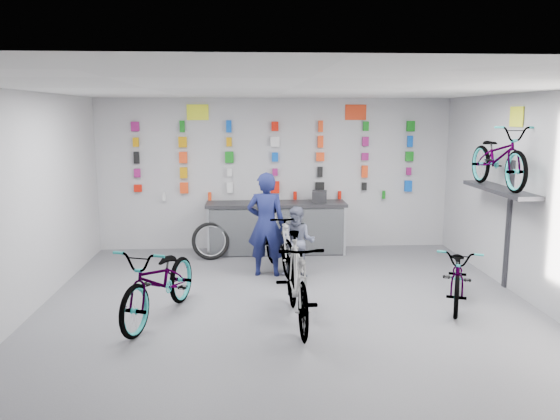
{
  "coord_description": "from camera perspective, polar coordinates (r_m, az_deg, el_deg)",
  "views": [
    {
      "loc": [
        -0.55,
        -6.84,
        2.7
      ],
      "look_at": [
        -0.05,
        1.4,
        1.23
      ],
      "focal_mm": 35.0,
      "sensor_mm": 36.0,
      "label": 1
    }
  ],
  "objects": [
    {
      "name": "floor",
      "position": [
        7.37,
        1.09,
        -11.41
      ],
      "size": [
        8.0,
        8.0,
        0.0
      ],
      "primitive_type": "plane",
      "color": "#545459",
      "rests_on": "ground"
    },
    {
      "name": "ceiling",
      "position": [
        6.87,
        1.18,
        12.58
      ],
      "size": [
        8.0,
        8.0,
        0.0
      ],
      "primitive_type": "plane",
      "rotation": [
        3.14,
        0.0,
        0.0
      ],
      "color": "white",
      "rests_on": "wall_back"
    },
    {
      "name": "wall_back",
      "position": [
        10.92,
        -0.54,
        3.76
      ],
      "size": [
        7.0,
        0.0,
        7.0
      ],
      "primitive_type": "plane",
      "rotation": [
        1.57,
        0.0,
        0.0
      ],
      "color": "#BCBDBF",
      "rests_on": "floor"
    },
    {
      "name": "wall_front",
      "position": [
        3.13,
        7.13,
        -12.51
      ],
      "size": [
        7.0,
        0.0,
        7.0
      ],
      "primitive_type": "plane",
      "rotation": [
        -1.57,
        0.0,
        0.0
      ],
      "color": "#BCBDBF",
      "rests_on": "floor"
    },
    {
      "name": "wall_left",
      "position": [
        7.54,
        -26.42,
        -0.14
      ],
      "size": [
        0.0,
        8.0,
        8.0
      ],
      "primitive_type": "plane",
      "rotation": [
        1.57,
        0.0,
        1.57
      ],
      "color": "#BCBDBF",
      "rests_on": "floor"
    },
    {
      "name": "wall_right",
      "position": [
        8.04,
        26.86,
        0.4
      ],
      "size": [
        0.0,
        8.0,
        8.0
      ],
      "primitive_type": "plane",
      "rotation": [
        1.57,
        0.0,
        -1.57
      ],
      "color": "#BCBDBF",
      "rests_on": "floor"
    },
    {
      "name": "counter",
      "position": [
        10.63,
        -0.41,
        -1.95
      ],
      "size": [
        2.7,
        0.66,
        1.0
      ],
      "color": "black",
      "rests_on": "floor"
    },
    {
      "name": "merch_wall",
      "position": [
        10.82,
        -0.66,
        5.23
      ],
      "size": [
        5.56,
        0.08,
        1.57
      ],
      "color": "red",
      "rests_on": "wall_back"
    },
    {
      "name": "wall_bracket",
      "position": [
        9.01,
        22.09,
        1.45
      ],
      "size": [
        0.39,
        1.9,
        2.0
      ],
      "color": "#333338",
      "rests_on": "wall_right"
    },
    {
      "name": "sign_left",
      "position": [
        10.86,
        -8.6,
        10.06
      ],
      "size": [
        0.42,
        0.02,
        0.3
      ],
      "primitive_type": "cube",
      "color": "#F3FF28",
      "rests_on": "wall_back"
    },
    {
      "name": "sign_right",
      "position": [
        11.03,
        7.91,
        10.08
      ],
      "size": [
        0.42,
        0.02,
        0.3
      ],
      "primitive_type": "cube",
      "color": "red",
      "rests_on": "wall_back"
    },
    {
      "name": "sign_side",
      "position": [
        8.99,
        23.48,
        8.94
      ],
      "size": [
        0.02,
        0.4,
        0.3
      ],
      "primitive_type": "cube",
      "color": "#F3FF28",
      "rests_on": "wall_right"
    },
    {
      "name": "bike_left",
      "position": [
        7.42,
        -12.4,
        -7.26
      ],
      "size": [
        1.27,
        2.09,
        1.04
      ],
      "primitive_type": "imported",
      "rotation": [
        0.0,
        0.0,
        -0.32
      ],
      "color": "gray",
      "rests_on": "floor"
    },
    {
      "name": "bike_center",
      "position": [
        7.08,
        1.83,
        -7.36
      ],
      "size": [
        0.6,
        1.94,
        1.16
      ],
      "primitive_type": "imported",
      "rotation": [
        0.0,
        0.0,
        0.03
      ],
      "color": "gray",
      "rests_on": "floor"
    },
    {
      "name": "bike_right",
      "position": [
        8.19,
        18.15,
        -6.43
      ],
      "size": [
        1.18,
        1.79,
        0.89
      ],
      "primitive_type": "imported",
      "rotation": [
        0.0,
        0.0,
        -0.38
      ],
      "color": "gray",
      "rests_on": "floor"
    },
    {
      "name": "bike_service",
      "position": [
        9.37,
        -0.08,
        -3.28
      ],
      "size": [
        0.87,
        1.85,
        1.07
      ],
      "primitive_type": "imported",
      "rotation": [
        0.0,
        0.0,
        0.21
      ],
      "color": "gray",
      "rests_on": "floor"
    },
    {
      "name": "bike_wall",
      "position": [
        8.92,
        21.89,
        5.19
      ],
      "size": [
        0.63,
        1.8,
        0.95
      ],
      "primitive_type": "imported",
      "color": "gray",
      "rests_on": "wall_bracket"
    },
    {
      "name": "clerk",
      "position": [
        9.1,
        -1.46,
        -1.51
      ],
      "size": [
        0.69,
        0.5,
        1.75
      ],
      "primitive_type": "imported",
      "rotation": [
        0.0,
        0.0,
        3.0
      ],
      "color": "#131847",
      "rests_on": "floor"
    },
    {
      "name": "customer",
      "position": [
        9.09,
        1.9,
        -3.35
      ],
      "size": [
        0.67,
        0.58,
        1.18
      ],
      "primitive_type": "imported",
      "rotation": [
        0.0,
        0.0,
        -0.27
      ],
      "color": "slate",
      "rests_on": "floor"
    },
    {
      "name": "spare_wheel",
      "position": [
        10.3,
        -7.26,
        -3.23
      ],
      "size": [
        0.75,
        0.41,
        0.71
      ],
      "rotation": [
        0.0,
        0.0,
        0.24
      ],
      "color": "black",
      "rests_on": "floor"
    },
    {
      "name": "register",
      "position": [
        10.6,
        4.14,
        1.42
      ],
      "size": [
        0.32,
        0.34,
        0.22
      ],
      "primitive_type": "cube",
      "rotation": [
        0.0,
        0.0,
        -0.16
      ],
      "color": "black",
      "rests_on": "counter"
    }
  ]
}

